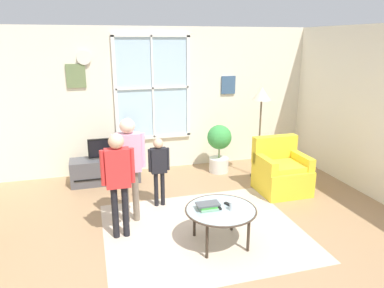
% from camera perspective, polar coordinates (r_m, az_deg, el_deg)
% --- Properties ---
extents(ground_plane, '(6.55, 6.21, 0.02)m').
position_cam_1_polar(ground_plane, '(4.60, 1.43, -15.41)').
color(ground_plane, '#9E7A56').
extents(back_wall, '(5.95, 0.17, 2.63)m').
position_cam_1_polar(back_wall, '(6.79, -5.81, 7.00)').
color(back_wall, silver).
rests_on(back_wall, ground_plane).
extents(area_rug, '(2.52, 2.22, 0.01)m').
position_cam_1_polar(area_rug, '(4.84, 1.75, -13.51)').
color(area_rug, '#C6B29E').
rests_on(area_rug, ground_plane).
extents(tv_stand, '(1.17, 0.42, 0.44)m').
position_cam_1_polar(tv_stand, '(6.44, -13.51, -4.09)').
color(tv_stand, '#4C4C51').
rests_on(tv_stand, ground_plane).
extents(television, '(0.53, 0.08, 0.35)m').
position_cam_1_polar(television, '(6.31, -13.75, -0.64)').
color(television, '#4C4C4C').
rests_on(television, tv_stand).
extents(armchair, '(0.76, 0.74, 0.87)m').
position_cam_1_polar(armchair, '(6.05, 13.89, -4.34)').
color(armchair, yellow).
rests_on(armchair, ground_plane).
extents(coffee_table, '(0.86, 0.86, 0.46)m').
position_cam_1_polar(coffee_table, '(4.39, 4.56, -10.51)').
color(coffee_table, '#99B2B7').
rests_on(coffee_table, ground_plane).
extents(book_stack, '(0.28, 0.19, 0.07)m').
position_cam_1_polar(book_stack, '(4.36, 2.52, -9.77)').
color(book_stack, '#7CAE8D').
rests_on(book_stack, coffee_table).
extents(cup, '(0.08, 0.08, 0.11)m').
position_cam_1_polar(cup, '(4.34, 6.46, -9.70)').
color(cup, white).
rests_on(cup, coffee_table).
extents(remote_near_books, '(0.09, 0.14, 0.02)m').
position_cam_1_polar(remote_near_books, '(4.47, 5.87, -9.51)').
color(remote_near_books, black).
rests_on(remote_near_books, coffee_table).
extents(remote_near_cup, '(0.04, 0.14, 0.02)m').
position_cam_1_polar(remote_near_cup, '(4.40, 4.16, -9.89)').
color(remote_near_cup, black).
rests_on(remote_near_cup, coffee_table).
extents(person_pink_shirt, '(0.43, 0.20, 1.44)m').
position_cam_1_polar(person_pink_shirt, '(4.79, -9.96, -2.29)').
color(person_pink_shirt, '#726656').
rests_on(person_pink_shirt, ground_plane).
extents(person_red_shirt, '(0.41, 0.18, 1.35)m').
position_cam_1_polar(person_red_shirt, '(4.44, -11.62, -4.68)').
color(person_red_shirt, black).
rests_on(person_red_shirt, ground_plane).
extents(person_black_shirt, '(0.31, 0.14, 1.04)m').
position_cam_1_polar(person_black_shirt, '(5.28, -5.27, -3.23)').
color(person_black_shirt, black).
rests_on(person_black_shirt, ground_plane).
extents(potted_plant_by_window, '(0.45, 0.45, 0.90)m').
position_cam_1_polar(potted_plant_by_window, '(6.69, 4.32, -0.16)').
color(potted_plant_by_window, silver).
rests_on(potted_plant_by_window, ground_plane).
extents(floor_lamp, '(0.32, 0.32, 1.62)m').
position_cam_1_polar(floor_lamp, '(6.35, 10.90, 6.42)').
color(floor_lamp, black).
rests_on(floor_lamp, ground_plane).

